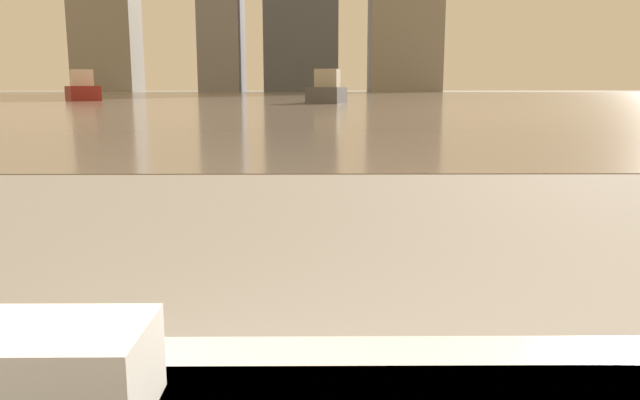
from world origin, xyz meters
TOP-DOWN VIEW (x-y plane):
  - towel_stack at (-0.22, 0.77)m, footprint 0.26×0.17m
  - harbor_water at (0.00, 62.00)m, footprint 180.00×110.00m
  - harbor_boat_0 at (-16.64, 45.64)m, footprint 4.25×6.05m
  - harbor_boat_4 at (0.87, 38.39)m, footprint 2.66×5.56m
  - skyline_tower_0 at (-38.17, 118.00)m, footprint 11.06×8.75m

SIDE VIEW (x-z plane):
  - harbor_water at x=0.00m, z-range 0.00..0.01m
  - towel_stack at x=-0.22m, z-range 0.56..0.68m
  - harbor_boat_4 at x=0.87m, z-range -0.29..1.72m
  - harbor_boat_0 at x=-16.64m, z-range -0.31..1.85m
  - skyline_tower_0 at x=-38.17m, z-range 0.00..27.33m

